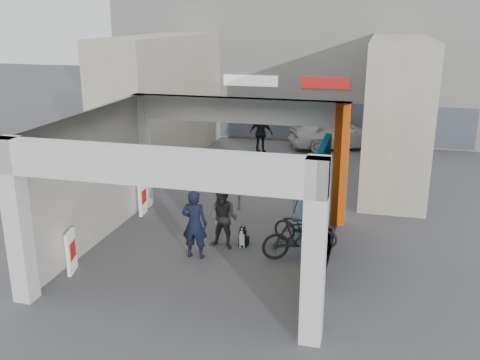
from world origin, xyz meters
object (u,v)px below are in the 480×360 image
(border_collie, at_px, (243,238))
(bicycle_rear, at_px, (297,237))
(cafe_set, at_px, (217,172))
(white_van, at_px, (337,132))
(man_back_turned, at_px, (223,218))
(man_with_dog, at_px, (195,224))
(produce_stand, at_px, (210,164))
(man_crates, at_px, (261,133))
(bicycle_front, at_px, (306,228))
(man_elderly, at_px, (307,208))

(border_collie, bearing_deg, bicycle_rear, -10.68)
(cafe_set, height_order, white_van, white_van)
(man_back_turned, bearing_deg, white_van, 87.32)
(cafe_set, relative_size, man_with_dog, 0.75)
(produce_stand, relative_size, man_crates, 0.69)
(man_with_dog, relative_size, bicycle_front, 1.00)
(man_back_turned, height_order, man_crates, man_crates)
(border_collie, bearing_deg, man_crates, 101.30)
(cafe_set, xyz_separation_m, man_elderly, (3.88, -4.52, 0.56))
(man_crates, bearing_deg, man_with_dog, 98.29)
(cafe_set, height_order, man_with_dog, man_with_dog)
(man_crates, xyz_separation_m, bicycle_front, (3.21, -9.15, -0.42))
(man_crates, distance_m, bicycle_rear, 10.48)
(produce_stand, height_order, man_back_turned, man_back_turned)
(bicycle_front, relative_size, white_van, 0.41)
(bicycle_rear, bearing_deg, man_with_dog, 77.34)
(man_crates, distance_m, white_van, 3.57)
(man_with_dog, relative_size, man_back_turned, 1.08)
(border_collie, bearing_deg, man_with_dog, -136.00)
(man_with_dog, bearing_deg, man_crates, -87.50)
(man_elderly, bearing_deg, border_collie, -140.10)
(man_with_dog, distance_m, man_back_turned, 0.87)
(produce_stand, xyz_separation_m, white_van, (4.36, 5.13, 0.41))
(produce_stand, height_order, border_collie, produce_stand)
(bicycle_rear, bearing_deg, white_van, -26.32)
(bicycle_rear, bearing_deg, man_crates, -8.99)
(man_elderly, bearing_deg, white_van, 95.69)
(produce_stand, height_order, man_with_dog, man_with_dog)
(man_crates, distance_m, bicycle_front, 9.70)
(man_crates, bearing_deg, bicycle_front, 113.96)
(bicycle_rear, height_order, white_van, white_van)
(border_collie, distance_m, man_crates, 9.84)
(produce_stand, distance_m, white_van, 6.75)
(man_with_dog, relative_size, man_elderly, 1.04)
(man_with_dog, relative_size, man_crates, 0.99)
(bicycle_front, bearing_deg, cafe_set, 50.52)
(cafe_set, bearing_deg, white_van, 56.79)
(man_elderly, xyz_separation_m, white_van, (-0.04, 10.38, -0.12))
(cafe_set, relative_size, produce_stand, 1.09)
(man_elderly, distance_m, bicycle_front, 0.62)
(border_collie, relative_size, bicycle_front, 0.34)
(produce_stand, bearing_deg, man_with_dog, -93.34)
(border_collie, relative_size, bicycle_rear, 0.33)
(man_back_turned, xyz_separation_m, bicycle_front, (2.01, 0.75, -0.35))
(man_elderly, bearing_deg, bicycle_rear, -85.97)
(man_back_turned, relative_size, man_elderly, 0.96)
(border_collie, height_order, bicycle_front, bicycle_front)
(man_back_turned, bearing_deg, man_with_dog, -120.05)
(man_elderly, distance_m, bicycle_rear, 1.37)
(produce_stand, bearing_deg, man_back_turned, -87.67)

